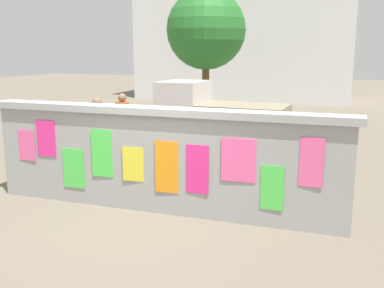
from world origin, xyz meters
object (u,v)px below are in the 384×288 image
object	(u,v)px
tree_roadside	(206,30)
person_walking	(123,118)
auto_rickshaw_truck	(216,116)
motorcycle	(282,161)
bicycle_near	(145,158)
person_bystander	(98,124)

from	to	relation	value
tree_roadside	person_walking	bearing A→B (deg)	-90.13
auto_rickshaw_truck	motorcycle	bearing A→B (deg)	-51.29
bicycle_near	person_bystander	world-z (taller)	person_bystander
bicycle_near	person_walking	distance (m)	2.19
bicycle_near	tree_roadside	xyz separation A→B (m)	(-1.36, 8.71, 3.14)
motorcycle	person_bystander	xyz separation A→B (m)	(-4.42, 0.06, 0.52)
auto_rickshaw_truck	person_bystander	xyz separation A→B (m)	(-2.11, -2.81, 0.09)
motorcycle	tree_roadside	xyz separation A→B (m)	(-4.32, 8.29, 3.04)
person_walking	person_bystander	bearing A→B (deg)	-94.07
auto_rickshaw_truck	person_bystander	distance (m)	3.52
bicycle_near	person_bystander	size ratio (longest dim) A/B	1.04
motorcycle	person_bystander	bearing A→B (deg)	179.17
motorcycle	tree_roadside	size ratio (longest dim) A/B	0.37
auto_rickshaw_truck	tree_roadside	bearing A→B (deg)	110.45
person_bystander	tree_roadside	world-z (taller)	tree_roadside
bicycle_near	tree_roadside	bearing A→B (deg)	98.85
bicycle_near	person_bystander	xyz separation A→B (m)	(-1.45, 0.48, 0.62)
bicycle_near	motorcycle	bearing A→B (deg)	7.98
motorcycle	bicycle_near	bearing A→B (deg)	-172.02
bicycle_near	person_walking	world-z (taller)	person_walking
auto_rickshaw_truck	tree_roadside	size ratio (longest dim) A/B	0.72
tree_roadside	motorcycle	bearing A→B (deg)	-62.46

